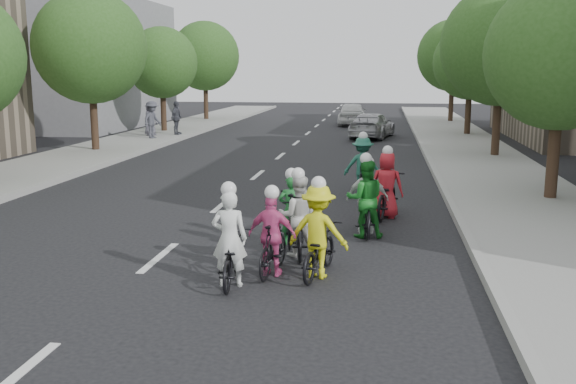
% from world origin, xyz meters
% --- Properties ---
extents(ground, '(120.00, 120.00, 0.00)m').
position_xyz_m(ground, '(0.00, 0.00, 0.00)').
color(ground, black).
rests_on(ground, ground).
extents(sidewalk_left, '(4.00, 80.00, 0.15)m').
position_xyz_m(sidewalk_left, '(-8.00, 10.00, 0.07)').
color(sidewalk_left, gray).
rests_on(sidewalk_left, ground).
extents(curb_left, '(0.18, 80.00, 0.18)m').
position_xyz_m(curb_left, '(-6.05, 10.00, 0.09)').
color(curb_left, '#999993').
rests_on(curb_left, ground).
extents(sidewalk_right, '(4.00, 80.00, 0.15)m').
position_xyz_m(sidewalk_right, '(8.00, 10.00, 0.07)').
color(sidewalk_right, gray).
rests_on(sidewalk_right, ground).
extents(curb_right, '(0.18, 80.00, 0.18)m').
position_xyz_m(curb_right, '(6.05, 10.00, 0.09)').
color(curb_right, '#999993').
rests_on(curb_right, ground).
extents(bldg_sw, '(10.00, 14.00, 8.00)m').
position_xyz_m(bldg_sw, '(-16.00, 28.00, 4.00)').
color(bldg_sw, slate).
rests_on(bldg_sw, ground).
extents(tree_l_3, '(4.80, 4.80, 6.93)m').
position_xyz_m(tree_l_3, '(-8.20, 15.00, 4.52)').
color(tree_l_3, black).
rests_on(tree_l_3, ground).
extents(tree_l_4, '(4.00, 4.00, 5.97)m').
position_xyz_m(tree_l_4, '(-8.20, 24.00, 3.96)').
color(tree_l_4, black).
rests_on(tree_l_4, ground).
extents(tree_l_5, '(4.80, 4.80, 6.93)m').
position_xyz_m(tree_l_5, '(-8.20, 33.00, 4.52)').
color(tree_l_5, black).
rests_on(tree_l_5, ground).
extents(tree_r_0, '(4.00, 4.00, 5.97)m').
position_xyz_m(tree_r_0, '(8.80, 6.60, 3.96)').
color(tree_r_0, black).
rests_on(tree_r_0, ground).
extents(tree_r_1, '(4.80, 4.80, 6.93)m').
position_xyz_m(tree_r_1, '(8.80, 15.60, 4.52)').
color(tree_r_1, black).
rests_on(tree_r_1, ground).
extents(tree_r_2, '(4.00, 4.00, 5.97)m').
position_xyz_m(tree_r_2, '(8.80, 24.60, 3.96)').
color(tree_r_2, black).
rests_on(tree_r_2, ground).
extents(tree_r_3, '(4.80, 4.80, 6.93)m').
position_xyz_m(tree_r_3, '(8.80, 33.60, 4.52)').
color(tree_r_3, black).
rests_on(tree_r_3, ground).
extents(cyclist_0, '(0.69, 1.67, 1.78)m').
position_xyz_m(cyclist_0, '(1.75, -1.30, 0.57)').
color(cyclist_0, black).
rests_on(cyclist_0, ground).
extents(cyclist_1, '(0.90, 1.54, 1.84)m').
position_xyz_m(cyclist_1, '(3.89, 2.21, 0.70)').
color(cyclist_1, black).
rests_on(cyclist_1, ground).
extents(cyclist_2, '(1.16, 1.79, 1.79)m').
position_xyz_m(cyclist_2, '(3.16, -0.67, 0.66)').
color(cyclist_2, black).
rests_on(cyclist_2, ground).
extents(cyclist_3, '(0.90, 1.61, 1.62)m').
position_xyz_m(cyclist_3, '(2.36, -0.68, 0.59)').
color(cyclist_3, black).
rests_on(cyclist_3, ground).
extents(cyclist_4, '(1.06, 2.07, 1.78)m').
position_xyz_m(cyclist_4, '(4.36, 4.19, 0.62)').
color(cyclist_4, black).
rests_on(cyclist_4, ground).
extents(cyclist_5, '(0.65, 1.90, 1.61)m').
position_xyz_m(cyclist_5, '(2.40, 1.41, 0.61)').
color(cyclist_5, black).
rests_on(cyclist_5, ground).
extents(cyclist_6, '(0.90, 1.90, 1.74)m').
position_xyz_m(cyclist_6, '(2.64, 0.62, 0.61)').
color(cyclist_6, black).
rests_on(cyclist_6, ground).
extents(cyclist_7, '(1.12, 1.85, 1.83)m').
position_xyz_m(cyclist_7, '(3.67, 7.12, 0.71)').
color(cyclist_7, black).
rests_on(cyclist_7, ground).
extents(cyclist_8, '(0.94, 1.89, 1.72)m').
position_xyz_m(cyclist_8, '(3.93, 2.56, 0.59)').
color(cyclist_8, black).
rests_on(cyclist_8, ground).
extents(follow_car_lead, '(2.69, 4.79, 1.31)m').
position_xyz_m(follow_car_lead, '(3.67, 23.00, 0.66)').
color(follow_car_lead, '#A8A8AD').
rests_on(follow_car_lead, ground).
extents(follow_car_trail, '(1.92, 4.48, 1.51)m').
position_xyz_m(follow_car_trail, '(2.23, 30.94, 0.75)').
color(follow_car_trail, white).
rests_on(follow_car_trail, ground).
extents(spectator_0, '(1.03, 1.37, 1.88)m').
position_xyz_m(spectator_0, '(-7.34, 19.80, 1.09)').
color(spectator_0, '#454651').
rests_on(spectator_0, sidewalk_left).
extents(spectator_1, '(0.56, 1.09, 1.79)m').
position_xyz_m(spectator_1, '(-6.72, 21.78, 1.04)').
color(spectator_1, '#484A54').
rests_on(spectator_1, sidewalk_left).
extents(spectator_2, '(0.79, 0.99, 1.76)m').
position_xyz_m(spectator_2, '(-7.92, 21.09, 1.03)').
color(spectator_2, '#565462').
rests_on(spectator_2, sidewalk_left).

